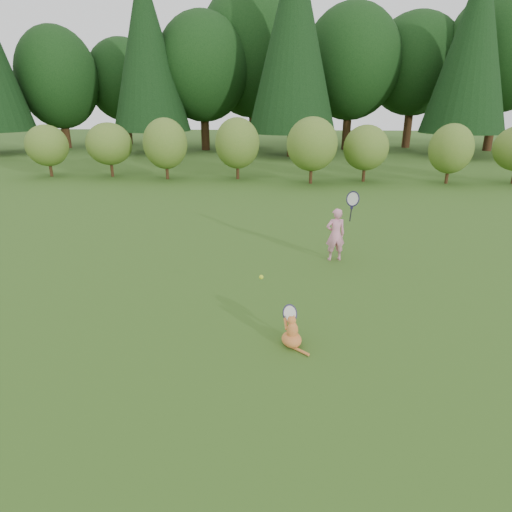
# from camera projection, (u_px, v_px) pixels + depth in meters

# --- Properties ---
(ground) EXTENTS (100.00, 100.00, 0.00)m
(ground) POSITION_uv_depth(u_px,v_px,m) (241.00, 310.00, 7.30)
(ground) COLOR #275317
(ground) RESTS_ON ground
(shrub_row) EXTENTS (28.00, 3.00, 2.80)m
(shrub_row) POSITION_uv_depth(u_px,v_px,m) (271.00, 148.00, 19.02)
(shrub_row) COLOR #446D22
(shrub_row) RESTS_ON ground
(woodland_backdrop) EXTENTS (48.00, 10.00, 15.00)m
(woodland_backdrop) POSITION_uv_depth(u_px,v_px,m) (278.00, 30.00, 26.33)
(woodland_backdrop) COLOR black
(woodland_backdrop) RESTS_ON ground
(child) EXTENTS (0.70, 0.48, 1.77)m
(child) POSITION_uv_depth(u_px,v_px,m) (336.00, 233.00, 9.41)
(child) COLOR pink
(child) RESTS_ON ground
(cat) EXTENTS (0.48, 0.75, 0.64)m
(cat) POSITION_uv_depth(u_px,v_px,m) (292.00, 330.00, 6.17)
(cat) COLOR #D85B29
(cat) RESTS_ON ground
(tennis_ball) EXTENTS (0.07, 0.07, 0.07)m
(tennis_ball) POSITION_uv_depth(u_px,v_px,m) (261.00, 277.00, 6.85)
(tennis_ball) COLOR #BFD419
(tennis_ball) RESTS_ON ground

